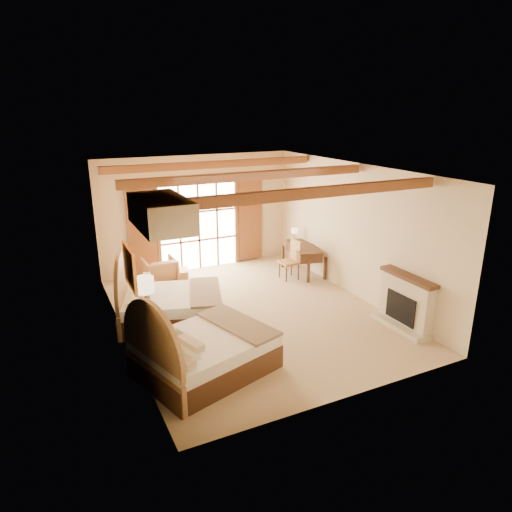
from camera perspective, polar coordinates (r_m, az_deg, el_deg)
floor at (r=10.35m, az=-0.59°, el=-7.16°), size 7.00×7.00×0.00m
wall_back at (r=12.92m, az=-7.32°, el=5.35°), size 5.50×0.00×5.50m
wall_left at (r=9.00m, az=-16.64°, el=-0.90°), size 0.00×7.00×7.00m
wall_right at (r=11.19m, az=12.23°, el=3.10°), size 0.00×7.00×7.00m
ceiling at (r=9.44m, az=-0.65°, el=10.70°), size 7.00×7.00×0.00m
ceiling_beams at (r=9.46m, az=-0.65°, el=9.98°), size 5.39×4.60×0.18m
french_doors at (r=12.95m, az=-7.17°, el=3.79°), size 3.95×0.08×2.60m
fireplace at (r=10.03m, az=18.14°, el=-5.77°), size 0.46×1.40×1.16m
painting at (r=8.26m, az=-15.50°, el=-1.40°), size 0.06×0.95×0.75m
canopy_valance at (r=6.82m, az=-11.79°, el=5.33°), size 0.70×1.40×0.45m
bed_near at (r=8.05m, az=-7.38°, el=-11.70°), size 2.63×2.20×1.43m
bed_far at (r=9.93m, az=-11.34°, el=-5.98°), size 2.58×2.17×1.40m
nightstand at (r=9.14m, az=-13.45°, el=-9.34°), size 0.58×0.58×0.55m
floor_lamp at (r=8.31m, az=-13.71°, el=-4.15°), size 0.33×0.33×1.58m
armchair at (r=12.03m, az=-11.92°, el=-1.95°), size 0.82×0.84×0.75m
ottoman at (r=12.17m, az=-9.67°, el=-2.52°), size 0.63×0.63×0.37m
desk at (r=12.70m, az=5.93°, el=-0.31°), size 0.99×1.59×0.80m
desk_chair at (r=12.30m, az=4.26°, el=-1.36°), size 0.49×0.49×1.06m
desk_lamp at (r=13.02m, az=4.88°, el=3.12°), size 0.18×0.18×0.36m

